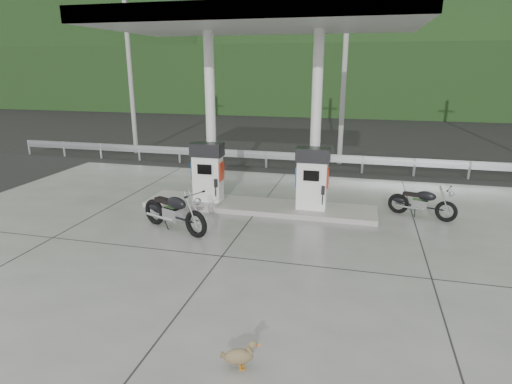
% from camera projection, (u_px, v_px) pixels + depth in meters
% --- Properties ---
extents(ground, '(160.00, 160.00, 0.00)m').
position_uv_depth(ground, '(235.00, 240.00, 10.69)').
color(ground, black).
rests_on(ground, ground).
extents(forecourt_apron, '(18.00, 14.00, 0.02)m').
position_uv_depth(forecourt_apron, '(235.00, 240.00, 10.69)').
color(forecourt_apron, slate).
rests_on(forecourt_apron, ground).
extents(pump_island, '(7.00, 1.40, 0.15)m').
position_uv_depth(pump_island, '(258.00, 206.00, 12.99)').
color(pump_island, gray).
rests_on(pump_island, forecourt_apron).
extents(gas_pump_left, '(0.95, 0.55, 1.80)m').
position_uv_depth(gas_pump_left, '(208.00, 172.00, 13.09)').
color(gas_pump_left, white).
rests_on(gas_pump_left, pump_island).
extents(gas_pump_right, '(0.95, 0.55, 1.80)m').
position_uv_depth(gas_pump_right, '(312.00, 179.00, 12.34)').
color(gas_pump_right, white).
rests_on(gas_pump_right, pump_island).
extents(canopy_column_left, '(0.30, 0.30, 5.00)m').
position_uv_depth(canopy_column_left, '(211.00, 118.00, 13.00)').
color(canopy_column_left, white).
rests_on(canopy_column_left, pump_island).
extents(canopy_column_right, '(0.30, 0.30, 5.00)m').
position_uv_depth(canopy_column_right, '(316.00, 121.00, 12.26)').
color(canopy_column_right, white).
rests_on(canopy_column_right, pump_island).
extents(canopy_roof, '(8.50, 5.00, 0.40)m').
position_uv_depth(canopy_roof, '(259.00, 20.00, 11.50)').
color(canopy_roof, beige).
rests_on(canopy_roof, canopy_column_left).
extents(guardrail, '(26.00, 0.16, 1.42)m').
position_uv_depth(guardrail, '(290.00, 152.00, 17.93)').
color(guardrail, '#AEB2B7').
rests_on(guardrail, ground).
extents(road, '(60.00, 7.00, 0.01)m').
position_uv_depth(road, '(301.00, 153.00, 21.39)').
color(road, black).
rests_on(road, ground).
extents(utility_pole_a, '(0.22, 0.22, 8.00)m').
position_uv_depth(utility_pole_a, '(130.00, 70.00, 20.26)').
color(utility_pole_a, gray).
rests_on(utility_pole_a, ground).
extents(utility_pole_b, '(0.22, 0.22, 8.00)m').
position_uv_depth(utility_pole_b, '(344.00, 71.00, 17.93)').
color(utility_pole_b, gray).
rests_on(utility_pole_b, ground).
extents(tree_band, '(80.00, 6.00, 6.00)m').
position_uv_depth(tree_band, '(332.00, 80.00, 37.75)').
color(tree_band, black).
rests_on(tree_band, ground).
extents(forested_hills, '(100.00, 40.00, 140.00)m').
position_uv_depth(forested_hills, '(346.00, 94.00, 66.52)').
color(forested_hills, black).
rests_on(forested_hills, ground).
extents(motorcycle_left, '(2.23, 1.44, 1.01)m').
position_uv_depth(motorcycle_left, '(174.00, 212.00, 11.16)').
color(motorcycle_left, black).
rests_on(motorcycle_left, forecourt_apron).
extents(motorcycle_right, '(1.88, 1.12, 0.85)m').
position_uv_depth(motorcycle_right, '(422.00, 203.00, 12.17)').
color(motorcycle_right, black).
rests_on(motorcycle_right, forecourt_apron).
extents(duck, '(0.54, 0.30, 0.37)m').
position_uv_depth(duck, '(238.00, 357.00, 6.09)').
color(duck, brown).
rests_on(duck, forecourt_apron).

